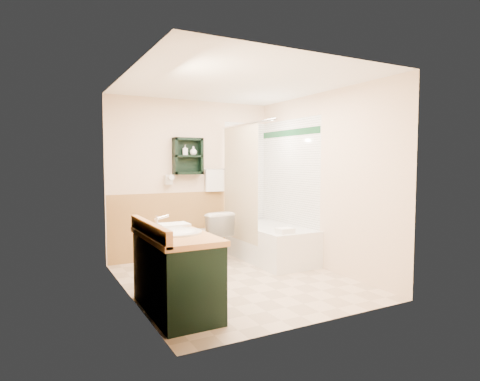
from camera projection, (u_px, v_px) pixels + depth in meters
name	position (u px, v px, depth m)	size (l,w,h in m)	color
floor	(237.00, 281.00, 4.94)	(3.00, 3.00, 0.00)	beige
back_wall	(192.00, 179.00, 6.19)	(2.60, 0.04, 2.40)	#F9E5C3
left_wall	(127.00, 187.00, 4.23)	(0.04, 3.00, 2.40)	#F9E5C3
right_wall	(323.00, 181.00, 5.47)	(0.04, 3.00, 2.40)	#F9E5C3
ceiling	(237.00, 81.00, 4.77)	(2.60, 3.00, 0.04)	white
wainscot_left	(131.00, 252.00, 4.30)	(2.98, 2.98, 1.00)	#B28248
wainscot_back	(193.00, 224.00, 6.21)	(2.58, 2.58, 1.00)	#B28248
mirror_frame	(145.00, 158.00, 3.75)	(1.30, 1.30, 1.00)	#925E30
mirror_glass	(145.00, 158.00, 3.75)	(1.20, 1.20, 0.90)	white
tile_right	(289.00, 189.00, 6.12)	(1.50, 1.50, 2.10)	white
tile_back	(251.00, 187.00, 6.64)	(0.95, 0.95, 2.10)	white
tile_accent	(289.00, 133.00, 6.06)	(1.50, 1.50, 0.10)	#134323
wall_shelf	(188.00, 156.00, 6.02)	(0.45, 0.15, 0.55)	black
hair_dryer	(169.00, 180.00, 5.92)	(0.10, 0.24, 0.18)	silver
towel_bar	(214.00, 169.00, 6.28)	(0.40, 0.06, 0.40)	white
curtain_rod	(246.00, 124.00, 5.70)	(0.03, 0.03, 1.60)	silver
shower_curtain	(240.00, 183.00, 5.92)	(1.05, 1.05, 1.70)	beige
vanity	(176.00, 272.00, 3.91)	(0.59, 1.21, 0.77)	black
bathtub	(271.00, 243.00, 5.96)	(0.77, 1.50, 0.51)	white
toilet	(209.00, 236.00, 5.88)	(0.42, 0.75, 0.74)	white
counter_towel	(174.00, 225.00, 4.23)	(0.30, 0.24, 0.04)	white
vanity_book	(144.00, 216.00, 4.27)	(0.17, 0.02, 0.23)	black
tub_towel	(285.00, 231.00, 5.35)	(0.22, 0.18, 0.07)	white
soap_bottle_a	(185.00, 153.00, 5.99)	(0.07, 0.15, 0.07)	white
soap_bottle_b	(193.00, 152.00, 6.05)	(0.10, 0.13, 0.10)	white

